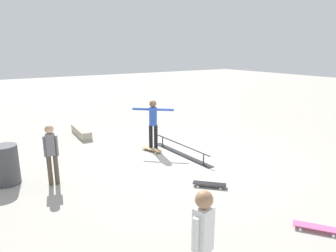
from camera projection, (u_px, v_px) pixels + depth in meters
ground_plane at (185, 157)px, 9.43m from camera, size 60.00×60.00×0.00m
grind_rail at (181, 150)px, 9.58m from camera, size 2.79×0.35×0.35m
skate_ledge at (81, 132)px, 11.65m from camera, size 1.67×0.46×0.30m
skater_main at (153, 121)px, 9.81m from camera, size 0.93×1.07×1.67m
skateboard_main at (152, 149)px, 9.89m from camera, size 0.82×0.42×0.09m
bystander_grey_shirt at (51, 151)px, 7.30m from camera, size 0.23×0.34×1.51m
bystander_white_shirt at (203, 243)px, 3.76m from camera, size 0.23×0.37×1.63m
loose_skateboard_black at (209, 184)px, 7.35m from camera, size 0.71×0.70×0.09m
loose_skateboard_pink at (316, 227)px, 5.57m from camera, size 0.76×0.63×0.09m
trash_bin at (6, 165)px, 7.43m from camera, size 0.61×0.61×0.99m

